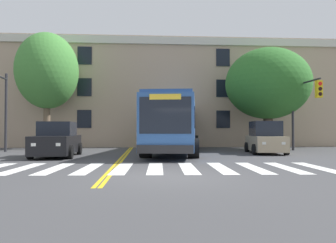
# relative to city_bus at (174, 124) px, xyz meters

# --- Properties ---
(ground_plane) EXTENTS (120.00, 120.00, 0.00)m
(ground_plane) POSITION_rel_city_bus_xyz_m (-1.05, -10.04, -1.72)
(ground_plane) COLOR #424244
(crosswalk) EXTENTS (13.85, 4.14, 0.01)m
(crosswalk) POSITION_rel_city_bus_xyz_m (-1.96, -7.84, -1.72)
(crosswalk) COLOR white
(crosswalk) RESTS_ON ground
(lane_line_yellow_inner) EXTENTS (0.12, 36.00, 0.01)m
(lane_line_yellow_inner) POSITION_rel_city_bus_xyz_m (-2.95, 6.16, -1.72)
(lane_line_yellow_inner) COLOR gold
(lane_line_yellow_inner) RESTS_ON ground
(lane_line_yellow_outer) EXTENTS (0.12, 36.00, 0.01)m
(lane_line_yellow_outer) POSITION_rel_city_bus_xyz_m (-2.79, 6.16, -1.72)
(lane_line_yellow_outer) COLOR gold
(lane_line_yellow_outer) RESTS_ON ground
(city_bus) EXTENTS (4.22, 12.16, 3.17)m
(city_bus) POSITION_rel_city_bus_xyz_m (0.00, 0.00, 0.00)
(city_bus) COLOR #2D5699
(city_bus) RESTS_ON ground
(car_black_near_lane) EXTENTS (2.21, 4.56, 1.80)m
(car_black_near_lane) POSITION_rel_city_bus_xyz_m (-6.30, -2.52, -0.90)
(car_black_near_lane) COLOR black
(car_black_near_lane) RESTS_ON ground
(car_tan_far_lane) EXTENTS (2.30, 3.92, 1.88)m
(car_tan_far_lane) POSITION_rel_city_bus_xyz_m (5.28, -0.97, -0.87)
(car_tan_far_lane) COLOR tan
(car_tan_far_lane) RESTS_ON ground
(traffic_light_near_corner) EXTENTS (0.40, 3.38, 4.96)m
(traffic_light_near_corner) POSITION_rel_city_bus_xyz_m (8.24, 0.31, 1.51)
(traffic_light_near_corner) COLOR #28282D
(traffic_light_near_corner) RESTS_ON ground
(street_tree_curbside_large) EXTENTS (8.11, 8.13, 7.20)m
(street_tree_curbside_large) POSITION_rel_city_bus_xyz_m (6.91, 2.93, 2.93)
(street_tree_curbside_large) COLOR #4C3D2D
(street_tree_curbside_large) RESTS_ON ground
(street_tree_curbside_small) EXTENTS (4.54, 4.96, 8.31)m
(street_tree_curbside_small) POSITION_rel_city_bus_xyz_m (-8.79, 4.00, 3.85)
(street_tree_curbside_small) COLOR brown
(street_tree_curbside_small) RESTS_ON ground
(building_facade) EXTENTS (41.06, 7.16, 8.86)m
(building_facade) POSITION_rel_city_bus_xyz_m (-1.07, 9.50, 2.72)
(building_facade) COLOR tan
(building_facade) RESTS_ON ground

